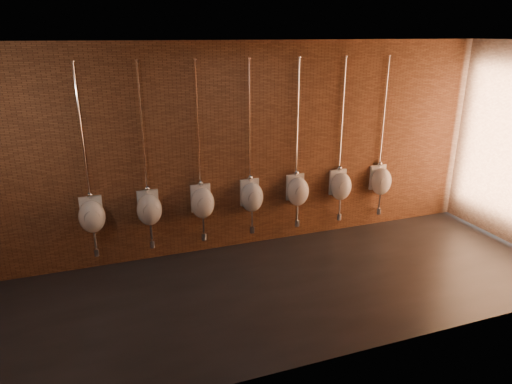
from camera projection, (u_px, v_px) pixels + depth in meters
ground at (273, 290)px, 6.18m from camera, size 8.50×8.50×0.00m
room_shell at (275, 145)px, 5.52m from camera, size 8.54×3.04×3.22m
urinal_0 at (92, 215)px, 6.41m from camera, size 0.38×0.33×2.72m
urinal_1 at (149, 208)px, 6.66m from camera, size 0.38×0.33×2.72m
urinal_2 at (202, 202)px, 6.92m from camera, size 0.38×0.33×2.72m
urinal_3 at (252, 196)px, 7.17m from camera, size 0.38×0.33×2.72m
urinal_4 at (298, 190)px, 7.42m from camera, size 0.38×0.33×2.72m
urinal_5 at (341, 185)px, 7.68m from camera, size 0.38×0.33×2.72m
urinal_6 at (381, 180)px, 7.93m from camera, size 0.38×0.33×2.72m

